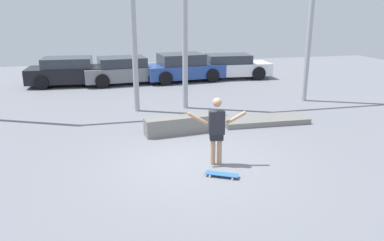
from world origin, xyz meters
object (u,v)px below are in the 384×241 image
Objects in this scene: skateboarder at (217,128)px; manual_pad at (264,120)px; skateboard at (222,174)px; grind_box at (180,125)px; parked_car_white at (230,66)px; parked_car_black at (71,72)px; parked_car_grey at (125,70)px; parked_car_blue at (183,68)px.

skateboarder is 3.98m from manual_pad.
grind_box is at bearing 124.19° from skateboard.
skateboarder is 11.73m from parked_car_white.
parked_car_grey is (2.60, -0.14, -0.02)m from parked_car_black.
parked_car_grey reaches higher than skateboard.
skateboarder is at bearing 112.81° from skateboard.
grind_box reaches higher than skateboard.
grind_box is 9.28m from parked_car_black.
parked_car_blue reaches higher than manual_pad.
parked_car_black is 1.01× the size of parked_car_blue.
grind_box is 8.44m from parked_car_grey.
skateboarder reaches higher than parked_car_blue.
parked_car_white is (5.61, 0.09, -0.01)m from parked_car_grey.
parked_car_black is at bearing 119.37° from skateboarder.
skateboard is 4.50m from manual_pad.
parked_car_white is (4.23, 11.70, 0.57)m from skateboard.
manual_pad is (2.65, 3.64, 0.03)m from skateboard.
grind_box is at bearing -114.94° from parked_car_white.
parked_car_white is at bearing 78.92° from manual_pad.
skateboarder reaches higher than skateboard.
parked_car_grey reaches higher than manual_pad.
parked_car_grey is at bearing 106.76° from skateboarder.
parked_car_grey is at bearing -175.92° from parked_car_white.
parked_car_white is (4.51, 8.45, 0.37)m from grind_box.
parked_car_grey is (-1.46, 10.88, -0.29)m from skateboarder.
parked_car_black is 5.60m from parked_car_blue.
parked_car_blue is 0.99× the size of parked_car_white.
grind_box is 0.51× the size of parked_car_black.
parked_car_black is (-3.70, 8.50, 0.40)m from grind_box.
grind_box is (-0.29, 3.25, 0.20)m from skateboard.
manual_pad is 0.68× the size of parked_car_black.
parked_car_white is (2.62, 0.12, -0.05)m from parked_car_blue.
parked_car_grey reaches higher than grind_box.
skateboarder is 0.77× the size of grind_box.
grind_box is 2.97m from manual_pad.
manual_pad is at bearing -97.90° from parked_car_white.
parked_car_black reaches higher than parked_car_white.
grind_box is (-0.37, 2.52, -0.67)m from skateboarder.
grind_box is 0.51× the size of parked_car_grey.
parked_car_white is at bearing 61.88° from grind_box.
parked_car_blue reaches higher than skateboard.
parked_car_grey is 1.02× the size of parked_car_blue.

